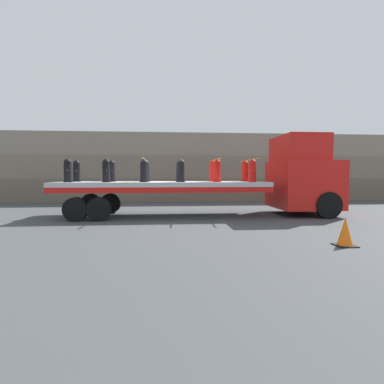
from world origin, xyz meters
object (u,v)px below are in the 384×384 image
at_px(fire_hydrant_red_near_5, 252,171).
at_px(traffic_cone, 345,232).
at_px(fire_hydrant_black_near_3, 181,171).
at_px(fire_hydrant_red_far_4, 213,171).
at_px(flatbed_trailer, 150,188).
at_px(fire_hydrant_red_far_5, 245,171).
at_px(truck_cab, 304,176).
at_px(fire_hydrant_black_far_3, 180,171).
at_px(fire_hydrant_black_far_0, 77,171).
at_px(fire_hydrant_black_near_0, 68,171).
at_px(fire_hydrant_black_far_2, 146,171).
at_px(fire_hydrant_red_near_4, 217,171).
at_px(fire_hydrant_black_near_1, 106,171).
at_px(fire_hydrant_black_far_1, 112,171).
at_px(fire_hydrant_black_near_2, 144,171).

relative_size(fire_hydrant_red_near_5, traffic_cone, 1.32).
relative_size(fire_hydrant_black_near_3, traffic_cone, 1.32).
bearing_deg(fire_hydrant_red_far_4, flatbed_trailer, -168.16).
distance_m(fire_hydrant_red_far_4, fire_hydrant_red_far_5, 1.39).
distance_m(fire_hydrant_black_near_3, fire_hydrant_red_far_4, 1.76).
bearing_deg(flatbed_trailer, fire_hydrant_red_far_5, 7.77).
distance_m(truck_cab, traffic_cone, 5.82).
height_order(truck_cab, fire_hydrant_black_far_3, truck_cab).
distance_m(fire_hydrant_black_far_0, fire_hydrant_red_far_5, 6.95).
height_order(fire_hydrant_black_near_0, fire_hydrant_black_far_3, same).
xyz_separation_m(fire_hydrant_black_far_2, fire_hydrant_red_near_4, (2.78, -1.09, 0.00)).
height_order(fire_hydrant_black_far_3, fire_hydrant_red_far_5, same).
distance_m(fire_hydrant_red_near_4, fire_hydrant_red_near_5, 1.39).
height_order(fire_hydrant_black_far_3, traffic_cone, fire_hydrant_black_far_3).
relative_size(truck_cab, fire_hydrant_black_far_0, 3.70).
bearing_deg(fire_hydrant_black_near_3, traffic_cone, -54.23).
relative_size(fire_hydrant_black_near_1, fire_hydrant_red_far_5, 1.00).
relative_size(fire_hydrant_black_far_1, fire_hydrant_black_far_2, 1.00).
xyz_separation_m(fire_hydrant_black_near_0, fire_hydrant_black_near_3, (4.17, 0.00, 0.00)).
bearing_deg(fire_hydrant_red_far_5, fire_hydrant_red_near_4, -142.02).
bearing_deg(fire_hydrant_black_near_1, fire_hydrant_red_far_5, 11.04).
height_order(fire_hydrant_black_far_2, fire_hydrant_black_far_3, same).
distance_m(fire_hydrant_black_far_1, fire_hydrant_red_far_5, 5.56).
height_order(fire_hydrant_black_near_1, fire_hydrant_red_far_5, same).
xyz_separation_m(fire_hydrant_red_near_5, fire_hydrant_red_far_5, (0.00, 1.09, 0.00)).
bearing_deg(fire_hydrant_black_far_3, fire_hydrant_black_near_0, -165.41).
distance_m(fire_hydrant_black_near_0, fire_hydrant_black_near_3, 4.17).
bearing_deg(flatbed_trailer, fire_hydrant_black_near_1, -161.07).
xyz_separation_m(fire_hydrant_red_near_4, fire_hydrant_red_far_5, (1.39, 1.09, 0.00)).
distance_m(truck_cab, fire_hydrant_black_near_2, 6.55).
bearing_deg(fire_hydrant_red_far_4, fire_hydrant_black_far_0, 180.00).
xyz_separation_m(fire_hydrant_black_far_3, fire_hydrant_red_near_5, (2.78, -1.09, 0.00)).
height_order(fire_hydrant_black_near_2, fire_hydrant_red_near_5, same).
bearing_deg(fire_hydrant_black_far_0, fire_hydrant_red_far_4, 0.00).
relative_size(fire_hydrant_black_near_2, fire_hydrant_red_near_4, 1.00).
relative_size(fire_hydrant_black_near_0, fire_hydrant_black_far_1, 1.00).
xyz_separation_m(fire_hydrant_black_far_0, fire_hydrant_black_near_3, (4.17, -1.09, 0.00)).
distance_m(fire_hydrant_black_near_1, traffic_cone, 8.14).
xyz_separation_m(fire_hydrant_black_near_2, fire_hydrant_red_near_5, (4.17, 0.00, 0.00)).
bearing_deg(fire_hydrant_black_near_1, flatbed_trailer, 18.93).
bearing_deg(truck_cab, fire_hydrant_black_far_1, 176.08).
bearing_deg(fire_hydrant_red_far_4, fire_hydrant_black_near_2, -158.68).
bearing_deg(fire_hydrant_black_near_3, fire_hydrant_black_near_1, 180.00).
bearing_deg(fire_hydrant_black_far_0, flatbed_trailer, -10.35).
xyz_separation_m(truck_cab, flatbed_trailer, (-6.33, 0.00, -0.48)).
distance_m(fire_hydrant_black_near_1, fire_hydrant_black_near_2, 1.39).
xyz_separation_m(fire_hydrant_black_far_2, fire_hydrant_black_far_3, (1.39, 0.00, 0.00)).
distance_m(fire_hydrant_black_near_0, fire_hydrant_black_far_3, 4.31).
xyz_separation_m(fire_hydrant_red_near_4, fire_hydrant_red_near_5, (1.39, 0.00, 0.00)).
bearing_deg(fire_hydrant_red_near_4, fire_hydrant_black_near_2, 180.00).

